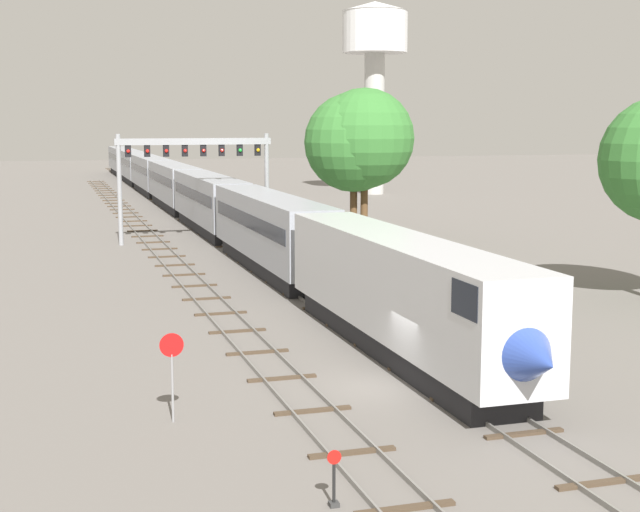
{
  "coord_description": "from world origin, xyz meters",
  "views": [
    {
      "loc": [
        -11.68,
        -29.81,
        9.43
      ],
      "look_at": [
        1.0,
        12.0,
        3.0
      ],
      "focal_mm": 51.66,
      "sensor_mm": 36.0,
      "label": 1
    }
  ],
  "objects": [
    {
      "name": "ground_plane",
      "position": [
        0.0,
        0.0,
        0.0
      ],
      "size": [
        400.0,
        400.0,
        0.0
      ],
      "primitive_type": "plane",
      "color": "slate"
    },
    {
      "name": "track_main",
      "position": [
        2.0,
        60.0,
        0.07
      ],
      "size": [
        2.6,
        200.0,
        0.16
      ],
      "color": "slate",
      "rests_on": "ground"
    },
    {
      "name": "track_near",
      "position": [
        -3.5,
        40.0,
        0.07
      ],
      "size": [
        2.6,
        160.0,
        0.16
      ],
      "color": "slate",
      "rests_on": "ground"
    },
    {
      "name": "passenger_train",
      "position": [
        2.0,
        70.29,
        2.61
      ],
      "size": [
        3.04,
        152.94,
        4.8
      ],
      "color": "silver",
      "rests_on": "ground"
    },
    {
      "name": "signal_gantry",
      "position": [
        -0.25,
        41.39,
        6.28
      ],
      "size": [
        12.1,
        0.49,
        8.46
      ],
      "color": "#999BA0",
      "rests_on": "ground"
    },
    {
      "name": "water_tower",
      "position": [
        29.79,
        82.83,
        18.62
      ],
      "size": [
        8.47,
        8.47,
        24.43
      ],
      "color": "beige",
      "rests_on": "ground"
    },
    {
      "name": "switch_stand",
      "position": [
        -5.1,
        -9.29,
        0.52
      ],
      "size": [
        0.36,
        0.24,
        1.46
      ],
      "color": "black",
      "rests_on": "ground"
    },
    {
      "name": "stop_sign",
      "position": [
        -8.0,
        -1.68,
        1.87
      ],
      "size": [
        0.76,
        0.08,
        2.88
      ],
      "color": "gray",
      "rests_on": "ground"
    },
    {
      "name": "trackside_tree_left",
      "position": [
        11.27,
        36.95,
        7.79
      ],
      "size": [
        7.59,
        7.59,
        11.61
      ],
      "color": "brown",
      "rests_on": "ground"
    },
    {
      "name": "trackside_tree_mid",
      "position": [
        11.98,
        36.51,
        8.11
      ],
      "size": [
        7.6,
        7.6,
        11.93
      ],
      "color": "brown",
      "rests_on": "ground"
    }
  ]
}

